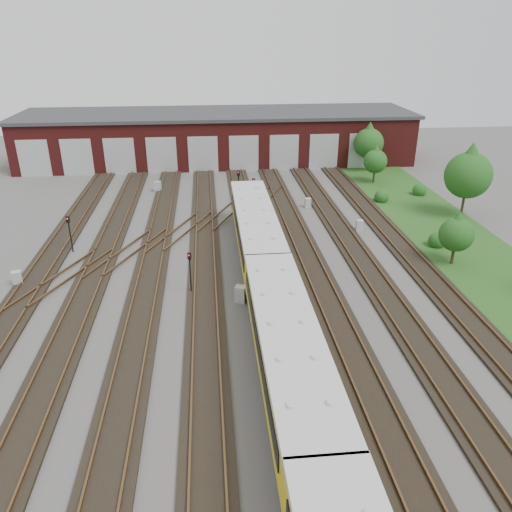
{
  "coord_description": "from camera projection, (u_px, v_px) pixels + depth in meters",
  "views": [
    {
      "loc": [
        -1.48,
        -26.9,
        16.43
      ],
      "look_at": [
        1.58,
        4.25,
        2.0
      ],
      "focal_mm": 35.0,
      "sensor_mm": 36.0,
      "label": 1
    }
  ],
  "objects": [
    {
      "name": "ground",
      "position": [
        238.0,
        314.0,
        31.32
      ],
      "size": [
        120.0,
        120.0,
        0.0
      ],
      "primitive_type": "plane",
      "color": "#4E4A48",
      "rests_on": "ground"
    },
    {
      "name": "track_network",
      "position": [
        234.0,
        308.0,
        31.79
      ],
      "size": [
        30.4,
        70.0,
        0.33
      ],
      "color": "black",
      "rests_on": "ground"
    },
    {
      "name": "maintenance_shed",
      "position": [
        218.0,
        136.0,
        66.1
      ],
      "size": [
        51.0,
        12.5,
        6.35
      ],
      "color": "#571715",
      "rests_on": "ground"
    },
    {
      "name": "grass_verge",
      "position": [
        455.0,
        240.0,
        42.03
      ],
      "size": [
        8.0,
        55.0,
        0.05
      ],
      "primitive_type": "cube",
      "color": "#204918",
      "rests_on": "ground"
    },
    {
      "name": "metro_train",
      "position": [
        287.0,
        352.0,
        24.24
      ],
      "size": [
        2.92,
        48.13,
        3.33
      ],
      "rotation": [
        0.0,
        0.0,
        -0.0
      ],
      "color": "black",
      "rests_on": "ground"
    },
    {
      "name": "signal_mast_0",
      "position": [
        69.0,
        229.0,
        39.19
      ],
      "size": [
        0.26,
        0.24,
        3.01
      ],
      "rotation": [
        0.0,
        0.0,
        0.01
      ],
      "color": "black",
      "rests_on": "ground"
    },
    {
      "name": "signal_mast_1",
      "position": [
        190.0,
        268.0,
        32.99
      ],
      "size": [
        0.26,
        0.25,
        2.99
      ],
      "rotation": [
        0.0,
        0.0,
        -0.25
      ],
      "color": "black",
      "rests_on": "ground"
    },
    {
      "name": "signal_mast_2",
      "position": [
        239.0,
        182.0,
        50.46
      ],
      "size": [
        0.31,
        0.29,
        3.31
      ],
      "rotation": [
        0.0,
        0.0,
        -0.18
      ],
      "color": "black",
      "rests_on": "ground"
    },
    {
      "name": "signal_mast_3",
      "position": [
        254.0,
        190.0,
        48.12
      ],
      "size": [
        0.3,
        0.28,
        3.22
      ],
      "rotation": [
        0.0,
        0.0,
        -0.2
      ],
      "color": "black",
      "rests_on": "ground"
    },
    {
      "name": "relay_cabinet_0",
      "position": [
        17.0,
        278.0,
        34.61
      ],
      "size": [
        0.76,
        0.69,
        1.05
      ],
      "primitive_type": "cube",
      "rotation": [
        0.0,
        0.0,
        0.31
      ],
      "color": "#A8AAAD",
      "rests_on": "ground"
    },
    {
      "name": "relay_cabinet_1",
      "position": [
        158.0,
        187.0,
        54.32
      ],
      "size": [
        0.75,
        0.65,
        1.14
      ],
      "primitive_type": "cube",
      "rotation": [
        0.0,
        0.0,
        -0.12
      ],
      "color": "#A8AAAD",
      "rests_on": "ground"
    },
    {
      "name": "relay_cabinet_2",
      "position": [
        241.0,
        294.0,
        32.51
      ],
      "size": [
        0.83,
        0.77,
        1.12
      ],
      "primitive_type": "cube",
      "rotation": [
        0.0,
        0.0,
        -0.37
      ],
      "color": "#A8AAAD",
      "rests_on": "ground"
    },
    {
      "name": "relay_cabinet_3",
      "position": [
        308.0,
        203.0,
        49.59
      ],
      "size": [
        0.6,
        0.51,
        0.96
      ],
      "primitive_type": "cube",
      "rotation": [
        0.0,
        0.0,
        0.06
      ],
      "color": "#A8AAAD",
      "rests_on": "ground"
    },
    {
      "name": "relay_cabinet_4",
      "position": [
        359.0,
        225.0,
        43.91
      ],
      "size": [
        0.63,
        0.54,
        0.99
      ],
      "primitive_type": "cube",
      "rotation": [
        0.0,
        0.0,
        -0.08
      ],
      "color": "#A8AAAD",
      "rests_on": "ground"
    },
    {
      "name": "tree_0",
      "position": [
        369.0,
        140.0,
        60.9
      ],
      "size": [
        3.63,
        3.63,
        6.01
      ],
      "color": "#352618",
      "rests_on": "ground"
    },
    {
      "name": "tree_1",
      "position": [
        376.0,
        159.0,
        56.44
      ],
      "size": [
        2.66,
        2.66,
        4.41
      ],
      "color": "#352618",
      "rests_on": "ground"
    },
    {
      "name": "tree_2",
      "position": [
        469.0,
        170.0,
        45.53
      ],
      "size": [
        4.25,
        4.25,
        7.04
      ],
      "color": "#352618",
      "rests_on": "ground"
    },
    {
      "name": "tree_3",
      "position": [
        457.0,
        231.0,
        36.8
      ],
      "size": [
        2.56,
        2.56,
        4.25
      ],
      "color": "#352618",
      "rests_on": "ground"
    },
    {
      "name": "bush_0",
      "position": [
        437.0,
        238.0,
        40.66
      ],
      "size": [
        1.41,
        1.41,
        1.41
      ],
      "primitive_type": "sphere",
      "color": "#194112",
      "rests_on": "ground"
    },
    {
      "name": "bush_1",
      "position": [
        382.0,
        195.0,
        51.1
      ],
      "size": [
        1.46,
        1.46,
        1.46
      ],
      "primitive_type": "sphere",
      "color": "#194112",
      "rests_on": "ground"
    },
    {
      "name": "bush_2",
      "position": [
        420.0,
        189.0,
        53.13
      ],
      "size": [
        1.45,
        1.45,
        1.45
      ],
      "primitive_type": "sphere",
      "color": "#194112",
      "rests_on": "ground"
    }
  ]
}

